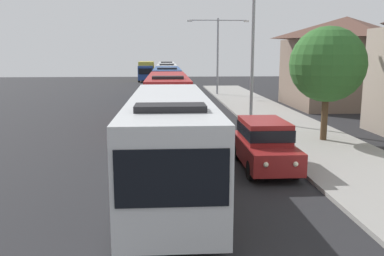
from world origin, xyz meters
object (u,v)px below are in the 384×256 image
Objects in this scene: bus_fourth_in_line at (167,75)px; streetlamp_mid at (253,37)px; roadside_tree at (328,65)px; bus_second_in_line at (168,97)px; bus_middle at (167,82)px; box_truck_oncoming at (146,71)px; bus_lead at (170,138)px; white_suv at (264,142)px; bus_rear at (167,71)px; streetlamp_far at (218,48)px.

streetlamp_mid is at bearing -79.01° from bus_fourth_in_line.
roadside_tree is at bearing -68.69° from streetlamp_mid.
roadside_tree is (7.82, -6.73, 2.22)m from bus_second_in_line.
streetlamp_mid is 6.85m from roadside_tree.
bus_second_in_line is 27.28m from bus_fourth_in_line.
streetlamp_mid reaches higher than roadside_tree.
bus_middle is 27.02m from box_truck_oncoming.
bus_lead is 27.07m from bus_middle.
box_truck_oncoming is at bearing 97.69° from white_suv.
bus_second_in_line is (0.00, 13.19, 0.00)m from bus_lead.
bus_lead is at bearing -90.00° from bus_rear.
bus_lead is 0.90× the size of bus_middle.
bus_fourth_in_line is at bearing 117.95° from streetlamp_far.
white_suv is (3.70, -25.01, -0.66)m from bus_middle.
white_suv is at bearing -84.50° from bus_fourth_in_line.
bus_middle is 22.16m from roadside_tree.
bus_second_in_line is at bearing -90.00° from bus_rear.
box_truck_oncoming is at bearing 93.51° from bus_lead.
bus_fourth_in_line reaches higher than box_truck_oncoming.
box_truck_oncoming is at bearing -178.05° from bus_rear.
white_suv is (3.70, -11.13, -0.66)m from bus_second_in_line.
bus_rear is at bearing 90.00° from bus_second_in_line.
bus_second_in_line is 0.99× the size of bus_middle.
streetlamp_far is at bearing -69.76° from box_truck_oncoming.
bus_lead and bus_middle have the same top height.
streetlamp_far reaches higher than bus_fourth_in_line.
bus_fourth_in_line is at bearing 90.00° from bus_middle.
bus_rear is 1.95× the size of roadside_tree.
bus_rear is 24.55m from streetlamp_far.
streetlamp_far is at bearing 72.49° from bus_second_in_line.
roadside_tree is at bearing -84.20° from streetlamp_far.
white_suv is at bearing -71.62° from bus_second_in_line.
streetlamp_far reaches higher than bus_rear.
bus_fourth_in_line and bus_rear have the same top height.
streetlamp_mid is at bearing 80.89° from white_suv.
bus_second_in_line is at bearing 90.00° from bus_lead.
streetlamp_far is at bearing 90.00° from streetlamp_mid.
streetlamp_far is at bearing 79.90° from bus_lead.
streetlamp_mid is (8.70, -41.23, 3.78)m from box_truck_oncoming.
bus_rear is 1.50× the size of box_truck_oncoming.
streetlamp_far is (8.70, -23.60, 3.37)m from box_truck_oncoming.
box_truck_oncoming is 0.82× the size of streetlamp_mid.
bus_middle is at bearing 90.00° from bus_lead.
white_suv is 52.31m from box_truck_oncoming.
box_truck_oncoming is (-3.30, 53.89, 0.01)m from bus_lead.
bus_fourth_in_line reaches higher than white_suv.
bus_rear is 41.86m from streetlamp_mid.
streetlamp_far reaches higher than roadside_tree.
streetlamp_mid is at bearing -82.56° from bus_rear.
streetlamp_mid is (5.40, 12.66, 3.80)m from bus_lead.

